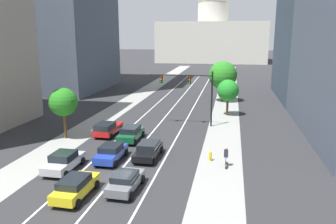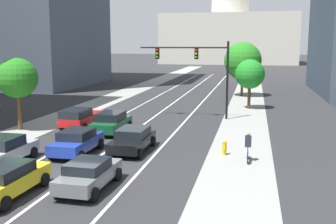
# 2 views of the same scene
# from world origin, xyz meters

# --- Properties ---
(ground_plane) EXTENTS (400.00, 400.00, 0.00)m
(ground_plane) POSITION_xyz_m (0.00, 40.00, 0.00)
(ground_plane) COLOR #2B2B2D
(sidewalk_left) EXTENTS (3.85, 130.00, 0.01)m
(sidewalk_left) POSITION_xyz_m (-8.21, 35.00, 0.01)
(sidewalk_left) COLOR gray
(sidewalk_left) RESTS_ON ground
(sidewalk_right) EXTENTS (3.85, 130.00, 0.01)m
(sidewalk_right) POSITION_xyz_m (8.21, 35.00, 0.01)
(sidewalk_right) COLOR gray
(sidewalk_right) RESTS_ON ground
(lane_stripe_left) EXTENTS (0.16, 90.00, 0.01)m
(lane_stripe_left) POSITION_xyz_m (-3.14, 25.00, 0.01)
(lane_stripe_left) COLOR white
(lane_stripe_left) RESTS_ON ground
(lane_stripe_center) EXTENTS (0.16, 90.00, 0.01)m
(lane_stripe_center) POSITION_xyz_m (0.00, 25.00, 0.01)
(lane_stripe_center) COLOR white
(lane_stripe_center) RESTS_ON ground
(lane_stripe_right) EXTENTS (0.16, 90.00, 0.01)m
(lane_stripe_right) POSITION_xyz_m (3.14, 25.00, 0.01)
(lane_stripe_right) COLOR white
(lane_stripe_right) RESTS_ON ground
(capitol_building) EXTENTS (44.41, 29.01, 36.46)m
(capitol_building) POSITION_xyz_m (0.00, 124.96, 11.18)
(capitol_building) COLOR beige
(capitol_building) RESTS_ON ground
(car_blue) EXTENTS (2.07, 4.43, 1.49)m
(car_blue) POSITION_xyz_m (-1.57, 3.76, 0.78)
(car_blue) COLOR #1E389E
(car_blue) RESTS_ON ground
(car_silver) EXTENTS (2.13, 4.50, 1.55)m
(car_silver) POSITION_xyz_m (-4.71, 0.93, 0.79)
(car_silver) COLOR #B2B5BA
(car_silver) RESTS_ON ground
(car_gray) EXTENTS (2.05, 4.16, 1.39)m
(car_gray) POSITION_xyz_m (1.57, -1.77, 0.73)
(car_gray) COLOR slate
(car_gray) RESTS_ON ground
(car_yellow) EXTENTS (2.07, 4.43, 1.47)m
(car_yellow) POSITION_xyz_m (-1.57, -3.37, 0.78)
(car_yellow) COLOR yellow
(car_yellow) RESTS_ON ground
(car_red) EXTENTS (2.21, 4.71, 1.58)m
(car_red) POSITION_xyz_m (-4.72, 11.18, 0.82)
(car_red) COLOR red
(car_red) RESTS_ON ground
(car_black) EXTENTS (2.12, 4.55, 1.45)m
(car_black) POSITION_xyz_m (1.57, 5.09, 0.76)
(car_black) COLOR black
(car_black) RESTS_ON ground
(car_green) EXTENTS (2.11, 4.52, 1.58)m
(car_green) POSITION_xyz_m (-1.57, 9.82, 0.82)
(car_green) COLOR #14512D
(car_green) RESTS_ON ground
(traffic_signal_mast) EXTENTS (8.03, 0.39, 6.88)m
(traffic_signal_mast) POSITION_xyz_m (4.10, 17.28, 4.92)
(traffic_signal_mast) COLOR black
(traffic_signal_mast) RESTS_ON ground
(fire_hydrant) EXTENTS (0.26, 0.35, 0.91)m
(fire_hydrant) POSITION_xyz_m (7.28, 5.39, 0.46)
(fire_hydrant) COLOR yellow
(fire_hydrant) RESTS_ON ground
(cyclist) EXTENTS (0.37, 1.70, 1.72)m
(cyclist) POSITION_xyz_m (8.68, 4.35, 0.85)
(cyclist) COLOR black
(cyclist) RESTS_ON ground
(street_tree_mid_left) EXTENTS (3.10, 3.10, 5.61)m
(street_tree_mid_left) POSITION_xyz_m (-8.93, 9.31, 4.04)
(street_tree_mid_left) COLOR #51381E
(street_tree_mid_left) RESTS_ON ground
(street_tree_near_right) EXTENTS (4.75, 4.75, 6.89)m
(street_tree_near_right) POSITION_xyz_m (7.39, 33.87, 4.50)
(street_tree_near_right) COLOR #51381E
(street_tree_near_right) RESTS_ON ground
(street_tree_far_right) EXTENTS (3.03, 3.03, 5.10)m
(street_tree_far_right) POSITION_xyz_m (8.45, 23.68, 3.57)
(street_tree_far_right) COLOR #51381E
(street_tree_far_right) RESTS_ON ground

